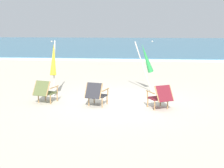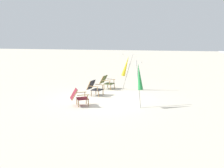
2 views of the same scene
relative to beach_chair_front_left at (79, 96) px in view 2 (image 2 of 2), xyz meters
The scene contains 6 objects.
ground_plane 1.66m from the beach_chair_front_left, 147.58° to the left, with size 80.00×80.00×0.00m, color beige.
beach_chair_front_left is the anchor object (origin of this frame).
beach_chair_mid_center 3.84m from the beach_chair_front_left, behind, with size 0.75×0.88×0.78m.
beach_chair_back_left 2.06m from the beach_chair_front_left, behind, with size 0.74×0.85×0.80m.
umbrella_furled_green 2.80m from the beach_chair_front_left, 99.63° to the left, with size 0.80×0.45×2.01m.
umbrella_furled_yellow 4.21m from the beach_chair_front_left, 158.26° to the left, with size 0.26×0.68×2.06m.
Camera 2 is at (12.04, 2.85, 3.11)m, focal length 42.00 mm.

